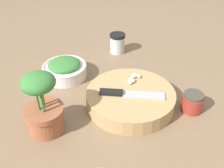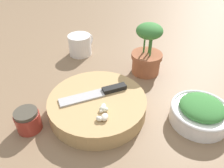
# 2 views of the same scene
# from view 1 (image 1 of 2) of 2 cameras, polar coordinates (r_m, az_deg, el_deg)

# --- Properties ---
(ground_plane) EXTENTS (5.00, 5.00, 0.00)m
(ground_plane) POSITION_cam_1_polar(r_m,az_deg,el_deg) (0.82, -0.53, -3.51)
(ground_plane) COLOR #7F664C
(cutting_board) EXTENTS (0.28, 0.28, 0.05)m
(cutting_board) POSITION_cam_1_polar(r_m,az_deg,el_deg) (0.78, 4.23, -3.25)
(cutting_board) COLOR tan
(cutting_board) RESTS_ON ground_plane
(chef_knife) EXTENTS (0.11, 0.19, 0.01)m
(chef_knife) POSITION_cam_1_polar(r_m,az_deg,el_deg) (0.75, 3.65, -2.25)
(chef_knife) COLOR black
(chef_knife) RESTS_ON cutting_board
(garlic_cloves) EXTENTS (0.05, 0.06, 0.01)m
(garlic_cloves) POSITION_cam_1_polar(r_m,az_deg,el_deg) (0.82, 4.90, 1.26)
(garlic_cloves) COLOR silver
(garlic_cloves) RESTS_ON cutting_board
(herb_bowl) EXTENTS (0.16, 0.16, 0.07)m
(herb_bowl) POSITION_cam_1_polar(r_m,az_deg,el_deg) (0.93, -10.75, 3.44)
(herb_bowl) COLOR white
(herb_bowl) RESTS_ON ground_plane
(spice_jar) EXTENTS (0.07, 0.07, 0.08)m
(spice_jar) POSITION_cam_1_polar(r_m,az_deg,el_deg) (1.08, 1.25, 9.33)
(spice_jar) COLOR silver
(spice_jar) RESTS_ON ground_plane
(honey_jar) EXTENTS (0.07, 0.07, 0.06)m
(honey_jar) POSITION_cam_1_polar(r_m,az_deg,el_deg) (0.80, 17.91, -3.98)
(honey_jar) COLOR #9E3328
(honey_jar) RESTS_ON ground_plane
(potted_herb) EXTENTS (0.11, 0.11, 0.18)m
(potted_herb) POSITION_cam_1_polar(r_m,az_deg,el_deg) (0.69, -15.47, -5.24)
(potted_herb) COLOR #A35B3D
(potted_herb) RESTS_ON ground_plane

